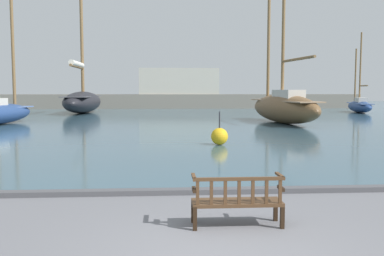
% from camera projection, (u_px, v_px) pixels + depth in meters
% --- Properties ---
extents(harbor_water, '(100.00, 80.00, 0.08)m').
position_uv_depth(harbor_water, '(171.00, 111.00, 49.90)').
color(harbor_water, '#385666').
rests_on(harbor_water, ground).
extents(quay_edge_kerb, '(40.00, 0.30, 0.12)m').
position_uv_depth(quay_edge_kerb, '(199.00, 191.00, 9.99)').
color(quay_edge_kerb, '#4C4C50').
rests_on(quay_edge_kerb, ground).
extents(park_bench, '(1.60, 0.52, 0.92)m').
position_uv_depth(park_bench, '(237.00, 200.00, 7.57)').
color(park_bench, black).
rests_on(park_bench, ground).
extents(sailboat_mid_port, '(3.28, 13.73, 13.11)m').
position_uv_depth(sailboat_mid_port, '(83.00, 101.00, 44.15)').
color(sailboat_mid_port, black).
rests_on(sailboat_mid_port, harbor_water).
extents(sailboat_far_port, '(2.94, 7.12, 8.34)m').
position_uv_depth(sailboat_far_port, '(360.00, 105.00, 44.91)').
color(sailboat_far_port, navy).
rests_on(sailboat_far_port, harbor_water).
extents(sailboat_nearest_starboard, '(3.60, 10.51, 12.53)m').
position_uv_depth(sailboat_nearest_starboard, '(284.00, 106.00, 30.51)').
color(sailboat_nearest_starboard, brown).
rests_on(sailboat_nearest_starboard, harbor_water).
extents(channel_buoy, '(0.73, 0.73, 1.43)m').
position_uv_depth(channel_buoy, '(219.00, 136.00, 18.26)').
color(channel_buoy, gold).
rests_on(channel_buoy, harbor_water).
extents(far_breakwater, '(49.30, 2.40, 6.27)m').
position_uv_depth(far_breakwater, '(170.00, 97.00, 54.89)').
color(far_breakwater, slate).
rests_on(far_breakwater, ground).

